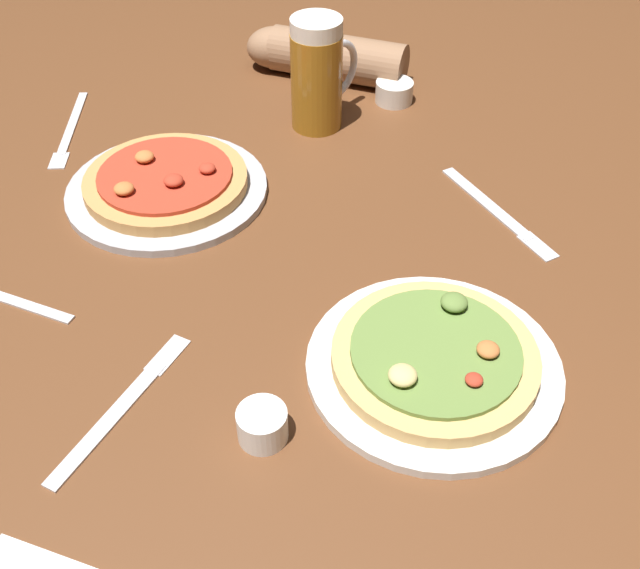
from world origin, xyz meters
name	(u,v)px	position (x,y,z in m)	size (l,w,h in m)	color
ground_plane	(320,305)	(0.00, 0.00, -0.01)	(2.40, 2.40, 0.03)	brown
pizza_plate_near	(434,360)	(0.13, -0.12, 0.02)	(0.29, 0.29, 0.05)	silver
pizza_plate_far	(166,184)	(-0.22, 0.22, 0.02)	(0.29, 0.29, 0.05)	#B2B2B7
beer_mug_amber	(317,74)	(0.00, 0.41, 0.09)	(0.11, 0.12, 0.18)	#9E6619
ramekin_sauce	(262,425)	(-0.06, -0.21, 0.02)	(0.05, 0.05, 0.04)	white
ramekin_butter	(394,92)	(0.13, 0.49, 0.02)	(0.06, 0.06, 0.04)	silver
fork_left	(70,130)	(-0.40, 0.40, 0.00)	(0.03, 0.23, 0.01)	silver
knife_right	(497,211)	(0.25, 0.17, 0.00)	(0.13, 0.22, 0.01)	silver
knife_spare	(123,404)	(-0.21, -0.17, 0.00)	(0.12, 0.21, 0.01)	silver
diner_arm	(320,55)	(0.01, 0.58, 0.04)	(0.29, 0.16, 0.08)	#936B4C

